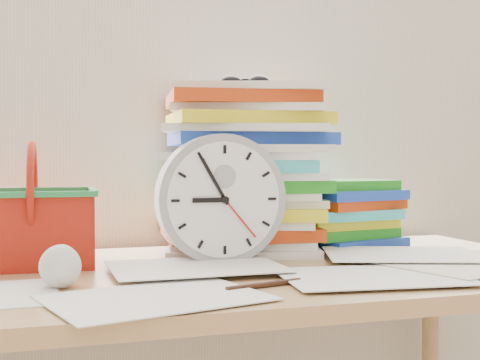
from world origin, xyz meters
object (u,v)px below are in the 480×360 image
object	(u,v)px
basket	(33,205)
book_stack	(347,213)
desk	(230,307)
clock	(221,199)
paper_stack	(244,169)

from	to	relation	value
basket	book_stack	bearing A→B (deg)	8.48
desk	clock	xyz separation A→B (m)	(-0.00, 0.06, 0.21)
clock	desk	bearing A→B (deg)	-89.25
desk	basket	world-z (taller)	basket
clock	book_stack	bearing A→B (deg)	23.09
desk	clock	bearing A→B (deg)	90.75
paper_stack	desk	bearing A→B (deg)	-114.69
desk	book_stack	bearing A→B (deg)	30.90
paper_stack	basket	size ratio (longest dim) A/B	1.55
book_stack	paper_stack	bearing A→B (deg)	178.83
paper_stack	clock	xyz separation A→B (m)	(-0.10, -0.16, -0.06)
clock	basket	xyz separation A→B (m)	(-0.36, 0.08, -0.01)
desk	paper_stack	world-z (taller)	paper_stack
paper_stack	book_stack	xyz separation A→B (m)	(0.26, -0.01, -0.11)
basket	paper_stack	bearing A→B (deg)	12.17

